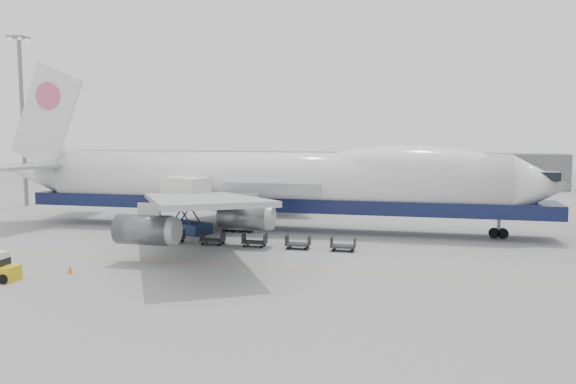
# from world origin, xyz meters

# --- Properties ---
(ground) EXTENTS (260.00, 260.00, 0.00)m
(ground) POSITION_xyz_m (0.00, 0.00, 0.00)
(ground) COLOR gray
(ground) RESTS_ON ground
(apron_line) EXTENTS (60.00, 0.15, 0.01)m
(apron_line) POSITION_xyz_m (0.00, -6.00, 0.01)
(apron_line) COLOR gold
(apron_line) RESTS_ON ground
(hangar) EXTENTS (110.00, 8.00, 7.00)m
(hangar) POSITION_xyz_m (-10.00, 70.00, 3.50)
(hangar) COLOR slate
(hangar) RESTS_ON ground
(floodlight_mast) EXTENTS (2.40, 2.40, 25.43)m
(floodlight_mast) POSITION_xyz_m (-42.00, 24.00, 14.27)
(floodlight_mast) COLOR slate
(floodlight_mast) RESTS_ON ground
(airliner) EXTENTS (67.00, 55.30, 19.98)m
(airliner) POSITION_xyz_m (0.64, 12.00, 5.62)
(airliner) COLOR white
(airliner) RESTS_ON ground
(catering_truck) EXTENTS (6.15, 5.21, 6.22)m
(catering_truck) POSITION_xyz_m (-8.49, 7.44, 3.46)
(catering_truck) COLOR navy
(catering_truck) RESTS_ON ground
(traffic_cone) EXTENTS (0.42, 0.42, 0.61)m
(traffic_cone) POSITION_xyz_m (-10.20, -11.49, 0.29)
(traffic_cone) COLOR orange
(traffic_cone) RESTS_ON ground
(dolly_0) EXTENTS (2.30, 1.35, 1.30)m
(dolly_0) POSITION_xyz_m (-7.56, 1.81, 0.53)
(dolly_0) COLOR #2D2D30
(dolly_0) RESTS_ON ground
(dolly_1) EXTENTS (2.30, 1.35, 1.30)m
(dolly_1) POSITION_xyz_m (-3.21, 1.81, 0.53)
(dolly_1) COLOR #2D2D30
(dolly_1) RESTS_ON ground
(dolly_2) EXTENTS (2.30, 1.35, 1.30)m
(dolly_2) POSITION_xyz_m (1.14, 1.81, 0.53)
(dolly_2) COLOR #2D2D30
(dolly_2) RESTS_ON ground
(dolly_3) EXTENTS (2.30, 1.35, 1.30)m
(dolly_3) POSITION_xyz_m (5.49, 1.81, 0.53)
(dolly_3) COLOR #2D2D30
(dolly_3) RESTS_ON ground
(dolly_4) EXTENTS (2.30, 1.35, 1.30)m
(dolly_4) POSITION_xyz_m (9.84, 1.81, 0.53)
(dolly_4) COLOR #2D2D30
(dolly_4) RESTS_ON ground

